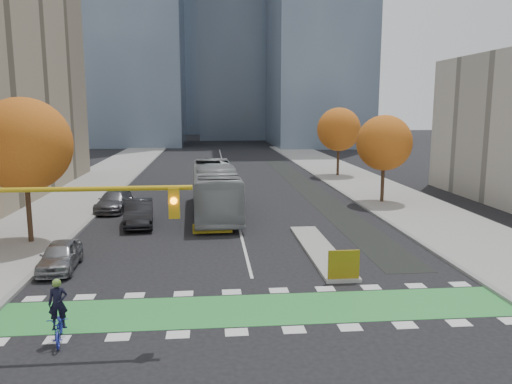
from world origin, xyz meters
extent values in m
plane|color=black|center=(0.00, 0.00, 0.00)|extent=(300.00, 300.00, 0.00)
cube|color=gray|center=(-13.50, 20.00, 0.07)|extent=(7.00, 120.00, 0.15)
cube|color=gray|center=(13.50, 20.00, 0.07)|extent=(7.00, 120.00, 0.15)
cube|color=gray|center=(-10.00, 20.00, 0.07)|extent=(0.30, 120.00, 0.16)
cube|color=gray|center=(10.00, 20.00, 0.07)|extent=(0.30, 120.00, 0.16)
cube|color=green|center=(0.00, 1.50, 0.01)|extent=(20.00, 3.00, 0.01)
cube|color=silver|center=(0.00, 40.00, 0.01)|extent=(0.15, 70.00, 0.01)
cube|color=black|center=(7.50, 30.00, 0.01)|extent=(2.50, 50.00, 0.01)
cube|color=gray|center=(4.00, 9.00, 0.08)|extent=(1.60, 10.00, 0.16)
cube|color=yellow|center=(4.00, 4.20, 0.80)|extent=(1.40, 0.12, 1.30)
cylinder|color=#332114|center=(-12.00, 12.00, 2.62)|extent=(0.28, 0.28, 5.25)
sphere|color=#AD3915|center=(-12.00, 12.00, 5.62)|extent=(5.20, 5.20, 5.20)
cylinder|color=#332114|center=(12.00, 22.00, 2.27)|extent=(0.28, 0.28, 4.55)
sphere|color=#AD3915|center=(12.00, 22.00, 4.88)|extent=(4.40, 4.40, 4.40)
cylinder|color=#332114|center=(12.50, 38.00, 2.45)|extent=(0.28, 0.28, 4.90)
sphere|color=#AD3915|center=(12.50, 38.00, 5.25)|extent=(4.80, 4.80, 4.80)
cylinder|color=#BF9914|center=(-6.50, -0.50, 5.10)|extent=(8.20, 0.16, 0.16)
cube|color=#BF9914|center=(-3.00, -0.50, 4.60)|extent=(0.35, 0.28, 1.00)
sphere|color=orange|center=(-3.00, -0.68, 4.70)|extent=(0.22, 0.22, 0.22)
imported|color=navy|center=(-6.86, -0.50, 0.49)|extent=(1.02, 1.96, 0.98)
imported|color=black|center=(-6.86, -0.50, 1.32)|extent=(0.68, 0.51, 1.67)
sphere|color=#597F2D|center=(-6.86, -0.50, 2.02)|extent=(0.28, 0.28, 0.28)
imported|color=#94999B|center=(-1.49, 19.11, 1.81)|extent=(3.50, 13.10, 3.62)
imported|color=gray|center=(-9.00, 7.15, 0.68)|extent=(1.81, 4.08, 1.36)
imported|color=black|center=(-6.50, 15.99, 0.84)|extent=(2.32, 5.25, 1.68)
imported|color=#55555B|center=(-9.00, 20.99, 0.74)|extent=(2.44, 5.22, 1.47)
camera|label=1|loc=(-1.84, -16.51, 7.65)|focal=35.00mm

